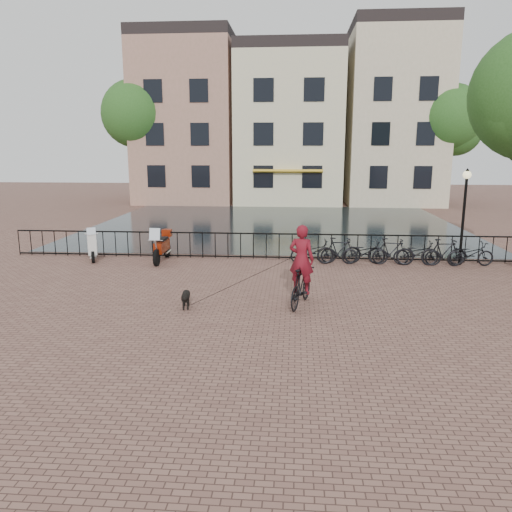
# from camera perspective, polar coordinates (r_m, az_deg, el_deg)

# --- Properties ---
(ground) EXTENTS (100.00, 100.00, 0.00)m
(ground) POSITION_cam_1_polar(r_m,az_deg,el_deg) (11.78, -1.17, -8.82)
(ground) COLOR brown
(ground) RESTS_ON ground
(canal_water) EXTENTS (20.00, 20.00, 0.00)m
(canal_water) POSITION_cam_1_polar(r_m,az_deg,el_deg) (28.58, 2.28, 3.72)
(canal_water) COLOR black
(canal_water) RESTS_ON ground
(railing) EXTENTS (20.00, 0.05, 1.02)m
(railing) POSITION_cam_1_polar(r_m,az_deg,el_deg) (19.34, 1.18, 1.12)
(railing) COLOR black
(railing) RESTS_ON ground
(canal_house_left) EXTENTS (7.50, 9.00, 12.80)m
(canal_house_left) POSITION_cam_1_polar(r_m,az_deg,el_deg) (41.89, -7.58, 15.11)
(canal_house_left) COLOR #936A55
(canal_house_left) RESTS_ON ground
(canal_house_mid) EXTENTS (8.00, 9.50, 11.80)m
(canal_house_mid) POSITION_cam_1_polar(r_m,az_deg,el_deg) (40.97, 3.82, 14.55)
(canal_house_mid) COLOR beige
(canal_house_mid) RESTS_ON ground
(canal_house_right) EXTENTS (7.00, 9.00, 13.30)m
(canal_house_right) POSITION_cam_1_polar(r_m,az_deg,el_deg) (41.67, 15.31, 15.15)
(canal_house_right) COLOR #BAAE8A
(canal_house_right) RESTS_ON ground
(tree_far_left) EXTENTS (5.04, 5.04, 9.27)m
(tree_far_left) POSITION_cam_1_polar(r_m,az_deg,el_deg) (39.90, -13.63, 15.50)
(tree_far_left) COLOR black
(tree_far_left) RESTS_ON ground
(tree_far_right) EXTENTS (4.76, 4.76, 8.76)m
(tree_far_right) POSITION_cam_1_polar(r_m,az_deg,el_deg) (39.53, 21.25, 14.52)
(tree_far_right) COLOR black
(tree_far_right) RESTS_ON ground
(lamp_post) EXTENTS (0.30, 0.30, 3.45)m
(lamp_post) POSITION_cam_1_polar(r_m,az_deg,el_deg) (19.60, 22.76, 5.86)
(lamp_post) COLOR black
(lamp_post) RESTS_ON ground
(cyclist) EXTENTS (1.06, 2.00, 2.63)m
(cyclist) POSITION_cam_1_polar(r_m,az_deg,el_deg) (13.53, 5.19, -1.66)
(cyclist) COLOR black
(cyclist) RESTS_ON ground
(dog) EXTENTS (0.37, 0.80, 0.52)m
(dog) POSITION_cam_1_polar(r_m,az_deg,el_deg) (13.62, -8.02, -4.85)
(dog) COLOR black
(dog) RESTS_ON ground
(motorcycle) EXTENTS (0.48, 2.02, 1.44)m
(motorcycle) POSITION_cam_1_polar(r_m,az_deg,el_deg) (19.22, -10.73, 1.50)
(motorcycle) COLOR maroon
(motorcycle) RESTS_ON ground
(scooter) EXTENTS (0.93, 1.54, 1.38)m
(scooter) POSITION_cam_1_polar(r_m,az_deg,el_deg) (20.19, -18.18, 1.52)
(scooter) COLOR silver
(scooter) RESTS_ON ground
(parked_bike_0) EXTENTS (1.77, 0.79, 0.90)m
(parked_bike_0) POSITION_cam_1_polar(r_m,az_deg,el_deg) (18.74, 6.57, 0.51)
(parked_bike_0) COLOR black
(parked_bike_0) RESTS_ON ground
(parked_bike_1) EXTENTS (1.72, 0.73, 1.00)m
(parked_bike_1) POSITION_cam_1_polar(r_m,az_deg,el_deg) (18.79, 9.47, 0.61)
(parked_bike_1) COLOR black
(parked_bike_1) RESTS_ON ground
(parked_bike_2) EXTENTS (1.74, 0.68, 0.90)m
(parked_bike_2) POSITION_cam_1_polar(r_m,az_deg,el_deg) (18.90, 12.33, 0.41)
(parked_bike_2) COLOR black
(parked_bike_2) RESTS_ON ground
(parked_bike_3) EXTENTS (1.71, 0.68, 1.00)m
(parked_bike_3) POSITION_cam_1_polar(r_m,az_deg,el_deg) (19.05, 15.17, 0.51)
(parked_bike_3) COLOR black
(parked_bike_3) RESTS_ON ground
(parked_bike_4) EXTENTS (1.74, 0.66, 0.90)m
(parked_bike_4) POSITION_cam_1_polar(r_m,az_deg,el_deg) (19.26, 17.94, 0.31)
(parked_bike_4) COLOR black
(parked_bike_4) RESTS_ON ground
(parked_bike_5) EXTENTS (1.70, 0.63, 1.00)m
(parked_bike_5) POSITION_cam_1_polar(r_m,az_deg,el_deg) (19.49, 20.67, 0.40)
(parked_bike_5) COLOR black
(parked_bike_5) RESTS_ON ground
(parked_bike_6) EXTENTS (1.78, 0.80, 0.90)m
(parked_bike_6) POSITION_cam_1_polar(r_m,az_deg,el_deg) (19.79, 23.30, 0.21)
(parked_bike_6) COLOR black
(parked_bike_6) RESTS_ON ground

